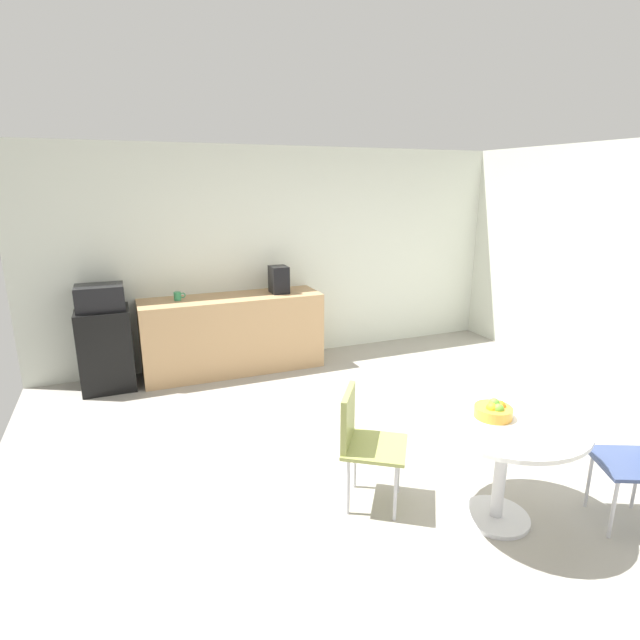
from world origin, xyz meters
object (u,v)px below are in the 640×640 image
Objects in this scene: chair_olive at (361,434)px; fruit_bowl at (494,410)px; mug_white at (178,296)px; microwave at (100,297)px; mini_fridge at (106,349)px; coffee_maker at (279,280)px; round_table at (504,441)px.

fruit_bowl is at bearing -33.94° from chair_olive.
mug_white is (-0.84, 2.92, 0.43)m from chair_olive.
mug_white reaches higher than fruit_bowl.
microwave is 2.02× the size of fruit_bowl.
coffee_maker is at bearing 0.00° from mini_fridge.
microwave is at bearing 119.64° from chair_olive.
mini_fridge is at bearing 0.00° from microwave.
fruit_bowl is (0.70, -0.47, 0.26)m from chair_olive.
mini_fridge is 1.84× the size of microwave.
fruit_bowl is 1.84× the size of mug_white.
coffee_maker is (1.17, -0.05, 0.11)m from mug_white.
microwave is at bearing -176.70° from mug_white.
fruit_bowl is (-0.06, 0.05, 0.20)m from round_table.
microwave reaches higher than round_table.
mini_fridge is 3.30m from chair_olive.
coffee_maker is at bearing 97.11° from round_table.
microwave is 0.80m from mug_white.
round_table is 3.81m from mug_white.
coffee_maker reaches higher than fruit_bowl.
mug_white is at bearing 114.38° from fruit_bowl.
microwave is 3.72× the size of mug_white.
mug_white is 1.18m from coffee_maker.
mini_fridge is at bearing -176.70° from mug_white.
mug_white is (0.80, 0.05, 0.51)m from mini_fridge.
fruit_bowl is 3.72m from mug_white.
coffee_maker is (-0.42, 3.39, 0.48)m from round_table.
microwave reaches higher than chair_olive.
mini_fridge is 2.76× the size of coffee_maker.
mini_fridge is 6.84× the size of mug_white.
mug_white reaches higher than round_table.
coffee_maker is at bearing -2.24° from mug_white.
chair_olive reaches higher than round_table.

